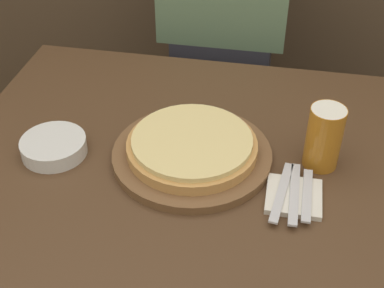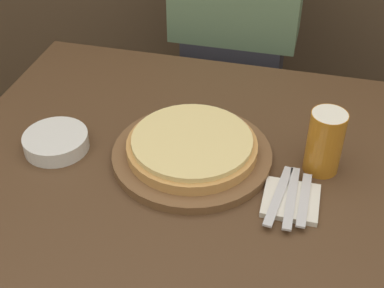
% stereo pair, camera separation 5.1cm
% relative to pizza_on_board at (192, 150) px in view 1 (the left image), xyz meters
% --- Properties ---
extents(pizza_on_board, '(0.35, 0.35, 0.06)m').
position_rel_pizza_on_board_xyz_m(pizza_on_board, '(0.00, 0.00, 0.00)').
color(pizza_on_board, brown).
rests_on(pizza_on_board, dining_table).
extents(beer_glass, '(0.07, 0.07, 0.14)m').
position_rel_pizza_on_board_xyz_m(beer_glass, '(0.27, 0.04, 0.05)').
color(beer_glass, '#B7701E').
rests_on(beer_glass, dining_table).
extents(side_bowl, '(0.14, 0.14, 0.04)m').
position_rel_pizza_on_board_xyz_m(side_bowl, '(-0.30, -0.04, -0.01)').
color(side_bowl, silver).
rests_on(side_bowl, dining_table).
extents(napkin_stack, '(0.11, 0.11, 0.01)m').
position_rel_pizza_on_board_xyz_m(napkin_stack, '(0.22, -0.09, -0.02)').
color(napkin_stack, silver).
rests_on(napkin_stack, dining_table).
extents(fork, '(0.04, 0.18, 0.00)m').
position_rel_pizza_on_board_xyz_m(fork, '(0.20, -0.09, -0.01)').
color(fork, silver).
rests_on(fork, napkin_stack).
extents(dinner_knife, '(0.02, 0.18, 0.00)m').
position_rel_pizza_on_board_xyz_m(dinner_knife, '(0.22, -0.09, -0.01)').
color(dinner_knife, silver).
rests_on(dinner_knife, napkin_stack).
extents(spoon, '(0.02, 0.15, 0.00)m').
position_rel_pizza_on_board_xyz_m(spoon, '(0.25, -0.09, -0.01)').
color(spoon, silver).
rests_on(spoon, napkin_stack).
extents(diner_person, '(0.38, 0.20, 1.35)m').
position_rel_pizza_on_board_xyz_m(diner_person, '(-0.02, 0.65, -0.14)').
color(diner_person, '#33333D').
rests_on(diner_person, ground_plane).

